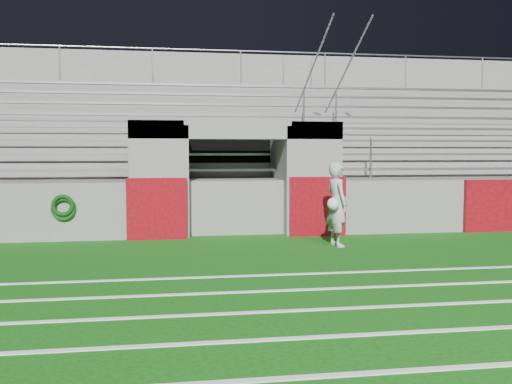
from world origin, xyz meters
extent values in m
plane|color=#0E4D0C|center=(0.00, 0.00, 0.00)|extent=(90.00, 90.00, 0.00)
cube|color=white|center=(0.00, -5.00, 0.01)|extent=(28.00, 0.09, 0.01)
cube|color=white|center=(0.00, -4.00, 0.01)|extent=(28.00, 0.09, 0.01)
cube|color=white|center=(0.00, -3.00, 0.01)|extent=(28.00, 0.09, 0.01)
cube|color=white|center=(0.00, -2.00, 0.01)|extent=(28.00, 0.09, 0.01)
cube|color=white|center=(0.00, -1.00, 0.01)|extent=(28.00, 0.09, 0.01)
cube|color=slate|center=(-1.80, 3.50, 1.30)|extent=(1.20, 1.00, 2.60)
cube|color=slate|center=(1.80, 3.50, 1.30)|extent=(1.20, 1.00, 2.60)
cube|color=black|center=(0.00, 5.20, 1.25)|extent=(2.60, 0.20, 2.50)
cube|color=slate|center=(-1.15, 4.10, 1.25)|extent=(0.10, 2.20, 2.50)
cube|color=slate|center=(1.15, 4.10, 1.25)|extent=(0.10, 2.20, 2.50)
cube|color=slate|center=(0.00, 3.50, 2.40)|extent=(4.80, 1.00, 0.40)
cube|color=slate|center=(0.00, 7.35, 1.15)|extent=(26.00, 8.00, 0.20)
cube|color=slate|center=(0.00, 7.35, 0.53)|extent=(26.00, 8.00, 1.05)
cube|color=#5D080E|center=(-1.80, 2.94, 0.68)|extent=(1.30, 0.15, 1.35)
cube|color=#5D080E|center=(1.80, 2.94, 0.68)|extent=(1.30, 0.15, 1.35)
cube|color=#5D080E|center=(6.50, 2.94, 0.62)|extent=(2.20, 0.15, 1.25)
cube|color=gray|center=(0.00, 4.43, 1.47)|extent=(23.00, 0.28, 0.06)
cube|color=slate|center=(0.00, 5.28, 1.44)|extent=(24.00, 0.75, 0.38)
cube|color=gray|center=(0.00, 5.18, 1.85)|extent=(23.00, 0.28, 0.06)
cube|color=slate|center=(0.00, 6.03, 1.63)|extent=(24.00, 0.75, 0.76)
cube|color=gray|center=(0.00, 5.93, 2.23)|extent=(23.00, 0.28, 0.06)
cube|color=slate|center=(0.00, 6.78, 1.82)|extent=(24.00, 0.75, 1.14)
cube|color=gray|center=(0.00, 6.68, 2.61)|extent=(23.00, 0.28, 0.06)
cube|color=slate|center=(0.00, 7.53, 2.01)|extent=(24.00, 0.75, 1.52)
cube|color=gray|center=(0.00, 7.43, 2.99)|extent=(23.00, 0.28, 0.06)
cube|color=slate|center=(0.00, 8.28, 2.20)|extent=(24.00, 0.75, 1.90)
cube|color=gray|center=(0.00, 8.18, 3.37)|extent=(23.00, 0.28, 0.06)
cube|color=slate|center=(0.00, 9.03, 2.39)|extent=(24.00, 0.75, 2.28)
cube|color=gray|center=(0.00, 8.93, 3.75)|extent=(23.00, 0.28, 0.06)
cube|color=slate|center=(0.00, 9.78, 2.58)|extent=(24.00, 0.75, 2.66)
cube|color=gray|center=(0.00, 9.68, 4.13)|extent=(23.00, 0.28, 0.06)
cube|color=slate|center=(0.00, 10.45, 2.65)|extent=(26.00, 0.60, 5.29)
cylinder|color=#A5A8AD|center=(2.50, 4.15, 1.75)|extent=(0.05, 0.05, 1.00)
cylinder|color=#A5A8AD|center=(2.50, 7.15, 3.27)|extent=(0.05, 0.05, 1.00)
cylinder|color=#A5A8AD|center=(2.50, 10.15, 4.79)|extent=(0.05, 0.05, 1.00)
cylinder|color=#A5A8AD|center=(2.50, 7.15, 3.77)|extent=(0.05, 6.02, 3.08)
cylinder|color=#A5A8AD|center=(3.50, 4.15, 1.75)|extent=(0.05, 0.05, 1.00)
cylinder|color=#A5A8AD|center=(3.50, 7.15, 3.27)|extent=(0.05, 0.05, 1.00)
cylinder|color=#A5A8AD|center=(3.50, 10.15, 4.79)|extent=(0.05, 0.05, 1.00)
cylinder|color=#A5A8AD|center=(3.50, 7.15, 3.77)|extent=(0.05, 6.02, 3.08)
cylinder|color=#A5A8AD|center=(-5.00, 10.15, 4.84)|extent=(0.05, 0.05, 1.10)
cylinder|color=#A5A8AD|center=(-2.00, 10.15, 4.84)|extent=(0.05, 0.05, 1.10)
cylinder|color=#A5A8AD|center=(1.00, 10.15, 4.84)|extent=(0.05, 0.05, 1.10)
cylinder|color=#A5A8AD|center=(4.00, 10.15, 4.84)|extent=(0.05, 0.05, 1.10)
cylinder|color=#A5A8AD|center=(7.00, 10.15, 4.84)|extent=(0.05, 0.05, 1.10)
cylinder|color=#A5A8AD|center=(10.00, 10.15, 4.84)|extent=(0.05, 0.05, 1.10)
cylinder|color=#A5A8AD|center=(0.00, 10.15, 5.39)|extent=(24.00, 0.05, 0.05)
imported|color=#A8ABB1|center=(1.82, 1.51, 0.86)|extent=(0.51, 0.69, 1.71)
sphere|color=white|center=(1.66, 1.24, 0.89)|extent=(0.24, 0.24, 0.24)
torus|color=#0D4410|center=(-3.76, 2.95, 0.70)|extent=(0.52, 0.10, 0.52)
torus|color=#0B390C|center=(-3.76, 2.90, 0.78)|extent=(0.47, 0.09, 0.47)
camera|label=1|loc=(-1.61, -9.57, 1.90)|focal=40.00mm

